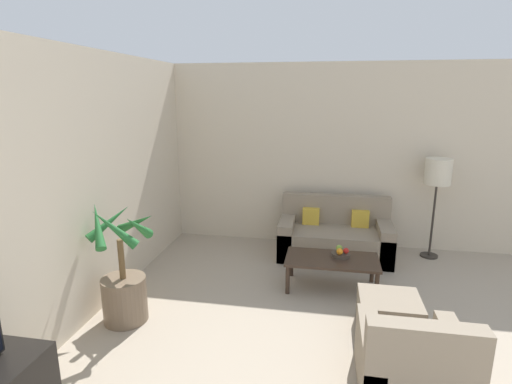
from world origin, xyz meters
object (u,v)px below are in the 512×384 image
(apple_red, at_px, (346,251))
(armchair, at_px, (412,364))
(apple_green, at_px, (339,248))
(floor_lamp, at_px, (438,175))
(potted_palm, at_px, (124,283))
(sofa_loveseat, at_px, (335,237))
(fruit_bowl, at_px, (341,255))
(ottoman, at_px, (389,315))
(coffee_table, at_px, (332,262))
(orange_fruit, at_px, (340,251))

(apple_red, relative_size, armchair, 0.08)
(apple_red, distance_m, apple_green, 0.09)
(floor_lamp, xyz_separation_m, armchair, (-0.78, -2.85, -0.93))
(potted_palm, distance_m, sofa_loveseat, 2.97)
(fruit_bowl, xyz_separation_m, apple_green, (-0.02, 0.04, 0.06))
(apple_red, xyz_separation_m, ottoman, (0.39, -0.90, -0.27))
(coffee_table, height_order, apple_green, apple_green)
(ottoman, bearing_deg, potted_palm, -174.31)
(fruit_bowl, relative_size, apple_green, 2.77)
(ottoman, bearing_deg, coffee_table, 123.44)
(sofa_loveseat, xyz_separation_m, coffee_table, (-0.04, -1.00, 0.05))
(sofa_loveseat, height_order, orange_fruit, sofa_loveseat)
(orange_fruit, height_order, ottoman, orange_fruit)
(sofa_loveseat, distance_m, floor_lamp, 1.63)
(floor_lamp, height_order, coffee_table, floor_lamp)
(potted_palm, relative_size, armchair, 1.55)
(sofa_loveseat, height_order, armchair, sofa_loveseat)
(apple_red, bearing_deg, armchair, -75.53)
(orange_fruit, bearing_deg, armchair, -72.79)
(apple_green, bearing_deg, armchair, -73.61)
(coffee_table, distance_m, fruit_bowl, 0.15)
(armchair, xyz_separation_m, ottoman, (-0.06, 0.82, -0.07))
(coffee_table, distance_m, armchair, 1.75)
(sofa_loveseat, distance_m, apple_red, 0.95)
(coffee_table, height_order, ottoman, coffee_table)
(apple_red, bearing_deg, floor_lamp, 42.79)
(potted_palm, xyz_separation_m, fruit_bowl, (2.17, 1.17, -0.01))
(apple_green, bearing_deg, potted_palm, -150.61)
(floor_lamp, height_order, apple_green, floor_lamp)
(floor_lamp, bearing_deg, apple_green, -140.23)
(sofa_loveseat, height_order, apple_green, sofa_loveseat)
(fruit_bowl, bearing_deg, apple_red, -7.90)
(ottoman, bearing_deg, apple_red, 113.20)
(sofa_loveseat, distance_m, armchair, 2.71)
(apple_red, distance_m, ottoman, 1.02)
(potted_palm, bearing_deg, apple_red, 27.54)
(apple_green, distance_m, orange_fruit, 0.10)
(fruit_bowl, bearing_deg, floor_lamp, 41.23)
(ottoman, bearing_deg, armchair, -85.97)
(potted_palm, height_order, ottoman, potted_palm)
(apple_red, height_order, armchair, armchair)
(coffee_table, xyz_separation_m, fruit_bowl, (0.10, 0.08, 0.07))
(orange_fruit, relative_size, ottoman, 0.13)
(coffee_table, relative_size, apple_green, 13.53)
(potted_palm, relative_size, fruit_bowl, 5.68)
(fruit_bowl, xyz_separation_m, apple_red, (0.06, -0.01, 0.06))
(apple_red, distance_m, armchair, 1.79)
(sofa_loveseat, relative_size, orange_fruit, 20.26)
(potted_palm, xyz_separation_m, coffee_table, (2.07, 1.09, -0.08))
(potted_palm, height_order, apple_green, potted_palm)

